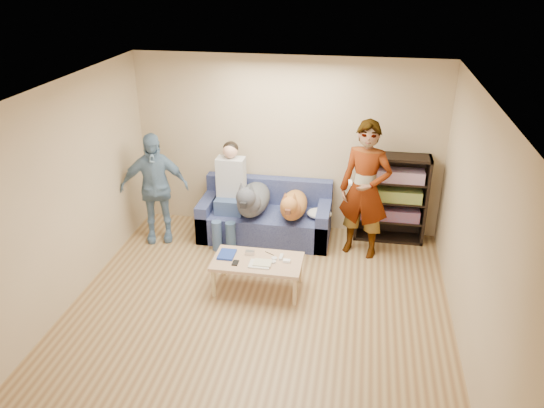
% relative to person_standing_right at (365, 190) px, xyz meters
% --- Properties ---
extents(ground, '(5.00, 5.00, 0.00)m').
position_rel_person_standing_right_xyz_m(ground, '(-1.16, -1.83, -0.96)').
color(ground, brown).
rests_on(ground, ground).
extents(ceiling, '(5.00, 5.00, 0.00)m').
position_rel_person_standing_right_xyz_m(ceiling, '(-1.16, -1.83, 1.64)').
color(ceiling, white).
rests_on(ceiling, ground).
extents(wall_back, '(4.50, 0.00, 4.50)m').
position_rel_person_standing_right_xyz_m(wall_back, '(-1.16, 0.67, 0.34)').
color(wall_back, tan).
rests_on(wall_back, ground).
extents(wall_front, '(4.50, 0.00, 4.50)m').
position_rel_person_standing_right_xyz_m(wall_front, '(-1.16, -4.33, 0.34)').
color(wall_front, tan).
rests_on(wall_front, ground).
extents(wall_left, '(0.00, 5.00, 5.00)m').
position_rel_person_standing_right_xyz_m(wall_left, '(-3.41, -1.83, 0.34)').
color(wall_left, tan).
rests_on(wall_left, ground).
extents(wall_right, '(0.00, 5.00, 5.00)m').
position_rel_person_standing_right_xyz_m(wall_right, '(1.09, -1.83, 0.34)').
color(wall_right, tan).
rests_on(wall_right, ground).
extents(blanket, '(0.36, 0.30, 0.12)m').
position_rel_person_standing_right_xyz_m(blanket, '(-0.61, 0.14, -0.47)').
color(blanket, '#B6B7BB').
rests_on(blanket, sofa).
extents(person_standing_right, '(0.80, 0.64, 1.92)m').
position_rel_person_standing_right_xyz_m(person_standing_right, '(0.00, 0.00, 0.00)').
color(person_standing_right, gray).
rests_on(person_standing_right, ground).
extents(person_standing_left, '(1.03, 0.67, 1.63)m').
position_rel_person_standing_right_xyz_m(person_standing_left, '(-2.96, -0.10, -0.14)').
color(person_standing_left, '#708EB4').
rests_on(person_standing_left, ground).
extents(held_controller, '(0.05, 0.13, 0.03)m').
position_rel_person_standing_right_xyz_m(held_controller, '(-0.20, -0.20, 0.18)').
color(held_controller, white).
rests_on(held_controller, person_standing_right).
extents(notebook_blue, '(0.20, 0.26, 0.03)m').
position_rel_person_standing_right_xyz_m(notebook_blue, '(-1.65, -1.11, -0.53)').
color(notebook_blue, navy).
rests_on(notebook_blue, coffee_table).
extents(papers, '(0.26, 0.20, 0.02)m').
position_rel_person_standing_right_xyz_m(papers, '(-1.20, -1.26, -0.53)').
color(papers, silver).
rests_on(papers, coffee_table).
extents(magazine, '(0.22, 0.17, 0.01)m').
position_rel_person_standing_right_xyz_m(magazine, '(-1.17, -1.24, -0.52)').
color(magazine, beige).
rests_on(magazine, coffee_table).
extents(camera_silver, '(0.11, 0.06, 0.05)m').
position_rel_person_standing_right_xyz_m(camera_silver, '(-1.37, -1.04, -0.51)').
color(camera_silver, silver).
rests_on(camera_silver, coffee_table).
extents(controller_a, '(0.04, 0.13, 0.03)m').
position_rel_person_standing_right_xyz_m(controller_a, '(-0.97, -1.06, -0.52)').
color(controller_a, silver).
rests_on(controller_a, coffee_table).
extents(controller_b, '(0.09, 0.06, 0.03)m').
position_rel_person_standing_right_xyz_m(controller_b, '(-0.89, -1.14, -0.52)').
color(controller_b, white).
rests_on(controller_b, coffee_table).
extents(headphone_cup_a, '(0.07, 0.07, 0.02)m').
position_rel_person_standing_right_xyz_m(headphone_cup_a, '(-1.05, -1.18, -0.53)').
color(headphone_cup_a, silver).
rests_on(headphone_cup_a, coffee_table).
extents(headphone_cup_b, '(0.07, 0.07, 0.02)m').
position_rel_person_standing_right_xyz_m(headphone_cup_b, '(-1.05, -1.10, -0.53)').
color(headphone_cup_b, silver).
rests_on(headphone_cup_b, coffee_table).
extents(pen_orange, '(0.13, 0.06, 0.01)m').
position_rel_person_standing_right_xyz_m(pen_orange, '(-1.27, -1.32, -0.53)').
color(pen_orange, '#C4861B').
rests_on(pen_orange, coffee_table).
extents(pen_black, '(0.13, 0.08, 0.01)m').
position_rel_person_standing_right_xyz_m(pen_black, '(-1.13, -0.98, -0.53)').
color(pen_black, black).
rests_on(pen_black, coffee_table).
extents(wallet, '(0.07, 0.12, 0.02)m').
position_rel_person_standing_right_xyz_m(wallet, '(-1.50, -1.28, -0.53)').
color(wallet, black).
rests_on(wallet, coffee_table).
extents(sofa, '(1.90, 0.85, 0.82)m').
position_rel_person_standing_right_xyz_m(sofa, '(-1.41, 0.26, -0.68)').
color(sofa, '#515B93').
rests_on(sofa, ground).
extents(person_seated, '(0.40, 0.73, 1.47)m').
position_rel_person_standing_right_xyz_m(person_seated, '(-1.91, 0.14, -0.18)').
color(person_seated, '#3F5D8B').
rests_on(person_seated, sofa).
extents(dog_gray, '(0.45, 1.27, 0.66)m').
position_rel_person_standing_right_xyz_m(dog_gray, '(-1.57, 0.08, -0.30)').
color(dog_gray, '#53575F').
rests_on(dog_gray, sofa).
extents(dog_tan, '(0.38, 1.15, 0.55)m').
position_rel_person_standing_right_xyz_m(dog_tan, '(-0.98, 0.06, -0.34)').
color(dog_tan, '#B78238').
rests_on(dog_tan, sofa).
extents(coffee_table, '(1.10, 0.60, 0.42)m').
position_rel_person_standing_right_xyz_m(coffee_table, '(-1.25, -1.16, -0.58)').
color(coffee_table, tan).
rests_on(coffee_table, ground).
extents(bookshelf, '(1.00, 0.34, 1.30)m').
position_rel_person_standing_right_xyz_m(bookshelf, '(0.39, 0.50, -0.28)').
color(bookshelf, black).
rests_on(bookshelf, ground).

